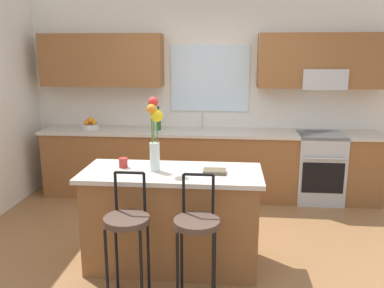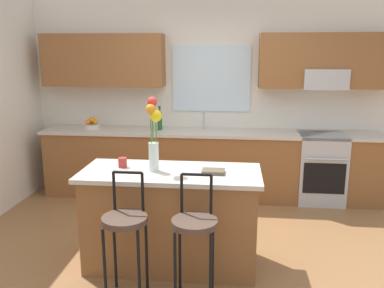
{
  "view_description": "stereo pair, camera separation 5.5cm",
  "coord_description": "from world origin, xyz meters",
  "px_view_note": "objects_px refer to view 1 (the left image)",
  "views": [
    {
      "loc": [
        0.27,
        -3.63,
        1.97
      ],
      "look_at": [
        -0.11,
        0.55,
        1.0
      ],
      "focal_mm": 37.62,
      "sensor_mm": 36.0,
      "label": 1
    },
    {
      "loc": [
        0.33,
        -3.62,
        1.97
      ],
      "look_at": [
        -0.11,
        0.55,
        1.0
      ],
      "focal_mm": 37.62,
      "sensor_mm": 36.0,
      "label": 2
    }
  ],
  "objects_px": {
    "kitchen_island": "(172,218)",
    "mug_ceramic": "(123,163)",
    "oven_range": "(318,167)",
    "bar_stool_middle": "(197,228)",
    "cookbook": "(215,171)",
    "flower_vase": "(155,132)",
    "bottle_olive_oil": "(159,121)",
    "bar_stool_near": "(127,226)",
    "fruit_bowl_oranges": "(90,125)"
  },
  "relations": [
    {
      "from": "oven_range",
      "to": "bar_stool_middle",
      "type": "xyz_separation_m",
      "value": [
        -1.43,
        -2.43,
        0.18
      ]
    },
    {
      "from": "kitchen_island",
      "to": "bar_stool_middle",
      "type": "xyz_separation_m",
      "value": [
        0.28,
        -0.56,
        0.17
      ]
    },
    {
      "from": "cookbook",
      "to": "bottle_olive_oil",
      "type": "bearing_deg",
      "value": 113.46
    },
    {
      "from": "mug_ceramic",
      "to": "bottle_olive_oil",
      "type": "xyz_separation_m",
      "value": [
        0.01,
        1.82,
        0.09
      ]
    },
    {
      "from": "mug_ceramic",
      "to": "cookbook",
      "type": "distance_m",
      "value": 0.85
    },
    {
      "from": "oven_range",
      "to": "cookbook",
      "type": "height_order",
      "value": "cookbook"
    },
    {
      "from": "kitchen_island",
      "to": "mug_ceramic",
      "type": "height_order",
      "value": "mug_ceramic"
    },
    {
      "from": "flower_vase",
      "to": "mug_ceramic",
      "type": "height_order",
      "value": "flower_vase"
    },
    {
      "from": "bar_stool_middle",
      "to": "flower_vase",
      "type": "height_order",
      "value": "flower_vase"
    },
    {
      "from": "bar_stool_near",
      "to": "mug_ceramic",
      "type": "height_order",
      "value": "bar_stool_near"
    },
    {
      "from": "kitchen_island",
      "to": "cookbook",
      "type": "xyz_separation_m",
      "value": [
        0.39,
        -0.03,
        0.47
      ]
    },
    {
      "from": "kitchen_island",
      "to": "flower_vase",
      "type": "distance_m",
      "value": 0.83
    },
    {
      "from": "oven_range",
      "to": "bar_stool_near",
      "type": "bearing_deg",
      "value": -129.19
    },
    {
      "from": "fruit_bowl_oranges",
      "to": "bottle_olive_oil",
      "type": "height_order",
      "value": "bottle_olive_oil"
    },
    {
      "from": "kitchen_island",
      "to": "cookbook",
      "type": "distance_m",
      "value": 0.61
    },
    {
      "from": "bar_stool_middle",
      "to": "oven_range",
      "type": "bearing_deg",
      "value": 59.49
    },
    {
      "from": "oven_range",
      "to": "flower_vase",
      "type": "height_order",
      "value": "flower_vase"
    },
    {
      "from": "flower_vase",
      "to": "mug_ceramic",
      "type": "relative_size",
      "value": 7.36
    },
    {
      "from": "kitchen_island",
      "to": "flower_vase",
      "type": "relative_size",
      "value": 2.44
    },
    {
      "from": "oven_range",
      "to": "kitchen_island",
      "type": "xyz_separation_m",
      "value": [
        -1.71,
        -1.87,
        0.0
      ]
    },
    {
      "from": "kitchen_island",
      "to": "fruit_bowl_oranges",
      "type": "relative_size",
      "value": 6.75
    },
    {
      "from": "oven_range",
      "to": "flower_vase",
      "type": "relative_size",
      "value": 1.39
    },
    {
      "from": "cookbook",
      "to": "fruit_bowl_oranges",
      "type": "xyz_separation_m",
      "value": [
        -1.8,
        1.93,
        0.04
      ]
    },
    {
      "from": "oven_range",
      "to": "bar_stool_middle",
      "type": "relative_size",
      "value": 0.88
    },
    {
      "from": "kitchen_island",
      "to": "mug_ceramic",
      "type": "distance_m",
      "value": 0.68
    },
    {
      "from": "cookbook",
      "to": "flower_vase",
      "type": "bearing_deg",
      "value": 177.64
    },
    {
      "from": "cookbook",
      "to": "fruit_bowl_oranges",
      "type": "bearing_deg",
      "value": 132.92
    },
    {
      "from": "bar_stool_near",
      "to": "fruit_bowl_oranges",
      "type": "xyz_separation_m",
      "value": [
        -1.13,
        2.46,
        0.34
      ]
    },
    {
      "from": "bar_stool_near",
      "to": "flower_vase",
      "type": "bearing_deg",
      "value": 76.79
    },
    {
      "from": "bar_stool_middle",
      "to": "cookbook",
      "type": "distance_m",
      "value": 0.62
    },
    {
      "from": "kitchen_island",
      "to": "bottle_olive_oil",
      "type": "xyz_separation_m",
      "value": [
        -0.45,
        1.9,
        0.59
      ]
    },
    {
      "from": "fruit_bowl_oranges",
      "to": "kitchen_island",
      "type": "bearing_deg",
      "value": -53.46
    },
    {
      "from": "kitchen_island",
      "to": "bar_stool_near",
      "type": "xyz_separation_m",
      "value": [
        -0.27,
        -0.56,
        0.17
      ]
    },
    {
      "from": "flower_vase",
      "to": "fruit_bowl_oranges",
      "type": "relative_size",
      "value": 2.76
    },
    {
      "from": "oven_range",
      "to": "mug_ceramic",
      "type": "bearing_deg",
      "value": -140.33
    },
    {
      "from": "mug_ceramic",
      "to": "flower_vase",
      "type": "bearing_deg",
      "value": -14.33
    },
    {
      "from": "kitchen_island",
      "to": "mug_ceramic",
      "type": "relative_size",
      "value": 17.99
    },
    {
      "from": "bar_stool_middle",
      "to": "cookbook",
      "type": "relative_size",
      "value": 5.21
    },
    {
      "from": "mug_ceramic",
      "to": "fruit_bowl_oranges",
      "type": "bearing_deg",
      "value": 117.42
    },
    {
      "from": "kitchen_island",
      "to": "bar_stool_near",
      "type": "distance_m",
      "value": 0.65
    },
    {
      "from": "bar_stool_middle",
      "to": "bottle_olive_oil",
      "type": "xyz_separation_m",
      "value": [
        -0.72,
        2.46,
        0.42
      ]
    },
    {
      "from": "oven_range",
      "to": "cookbook",
      "type": "xyz_separation_m",
      "value": [
        -1.32,
        -1.9,
        0.48
      ]
    },
    {
      "from": "oven_range",
      "to": "bar_stool_middle",
      "type": "bearing_deg",
      "value": -120.51
    },
    {
      "from": "oven_range",
      "to": "bottle_olive_oil",
      "type": "distance_m",
      "value": 2.24
    },
    {
      "from": "fruit_bowl_oranges",
      "to": "cookbook",
      "type": "bearing_deg",
      "value": -47.08
    },
    {
      "from": "oven_range",
      "to": "fruit_bowl_oranges",
      "type": "height_order",
      "value": "fruit_bowl_oranges"
    },
    {
      "from": "kitchen_island",
      "to": "bottle_olive_oil",
      "type": "height_order",
      "value": "bottle_olive_oil"
    },
    {
      "from": "mug_ceramic",
      "to": "bar_stool_near",
      "type": "bearing_deg",
      "value": -73.68
    },
    {
      "from": "fruit_bowl_oranges",
      "to": "bar_stool_near",
      "type": "bearing_deg",
      "value": -65.27
    },
    {
      "from": "kitchen_island",
      "to": "fruit_bowl_oranges",
      "type": "distance_m",
      "value": 2.42
    }
  ]
}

